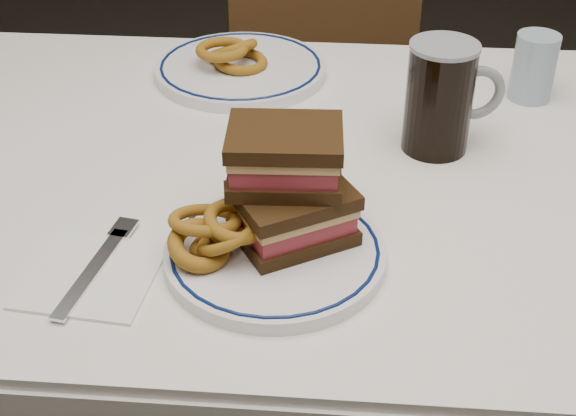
# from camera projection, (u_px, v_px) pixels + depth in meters

# --- Properties ---
(dining_table) EXTENTS (1.27, 0.87, 0.75)m
(dining_table) POSITION_uv_depth(u_px,v_px,m) (306.00, 225.00, 1.18)
(dining_table) COLOR white
(dining_table) RESTS_ON floor
(chair_far) EXTENTS (0.49, 0.49, 0.90)m
(chair_far) POSITION_uv_depth(u_px,v_px,m) (315.00, 82.00, 1.93)
(chair_far) COLOR #482D17
(chair_far) RESTS_ON floor
(main_plate) EXTENTS (0.26, 0.26, 0.02)m
(main_plate) POSITION_uv_depth(u_px,v_px,m) (275.00, 253.00, 0.94)
(main_plate) COLOR white
(main_plate) RESTS_ON dining_table
(reuben_sandwich) EXTENTS (0.16, 0.15, 0.13)m
(reuben_sandwich) POSITION_uv_depth(u_px,v_px,m) (289.00, 185.00, 0.92)
(reuben_sandwich) COLOR black
(reuben_sandwich) RESTS_ON main_plate
(onion_rings_main) EXTENTS (0.12, 0.11, 0.08)m
(onion_rings_main) POSITION_uv_depth(u_px,v_px,m) (215.00, 233.00, 0.91)
(onion_rings_main) COLOR brown
(onion_rings_main) RESTS_ON main_plate
(ketchup_ramekin) EXTENTS (0.05, 0.05, 0.03)m
(ketchup_ramekin) POSITION_uv_depth(u_px,v_px,m) (281.00, 193.00, 1.00)
(ketchup_ramekin) COLOR silver
(ketchup_ramekin) RESTS_ON main_plate
(beer_mug) EXTENTS (0.14, 0.10, 0.16)m
(beer_mug) POSITION_uv_depth(u_px,v_px,m) (442.00, 97.00, 1.11)
(beer_mug) COLOR black
(beer_mug) RESTS_ON dining_table
(water_glass) EXTENTS (0.07, 0.07, 0.11)m
(water_glass) POSITION_uv_depth(u_px,v_px,m) (534.00, 67.00, 1.26)
(water_glass) COLOR #90AABA
(water_glass) RESTS_ON dining_table
(far_plate) EXTENTS (0.29, 0.29, 0.02)m
(far_plate) POSITION_uv_depth(u_px,v_px,m) (241.00, 69.00, 1.35)
(far_plate) COLOR white
(far_plate) RESTS_ON dining_table
(onion_rings_far) EXTENTS (0.12, 0.11, 0.07)m
(onion_rings_far) POSITION_uv_depth(u_px,v_px,m) (232.00, 54.00, 1.34)
(onion_rings_far) COLOR brown
(onion_rings_far) RESTS_ON far_plate
(napkin_fork) EXTENTS (0.16, 0.19, 0.01)m
(napkin_fork) POSITION_uv_depth(u_px,v_px,m) (93.00, 273.00, 0.92)
(napkin_fork) COLOR white
(napkin_fork) RESTS_ON dining_table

